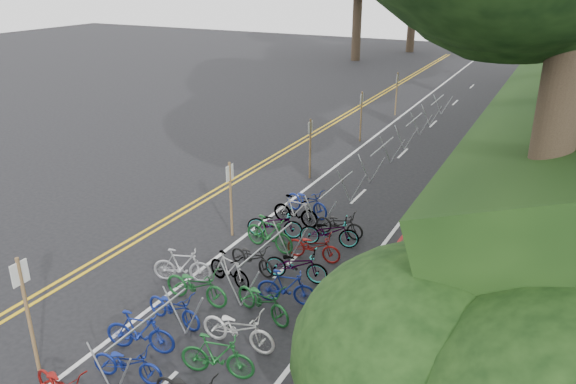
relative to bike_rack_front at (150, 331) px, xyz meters
name	(u,v)px	position (x,y,z in m)	size (l,w,h in m)	color
ground	(108,307)	(-2.46, 1.21, -0.85)	(120.00, 120.00, 0.00)	black
road_markings	(301,185)	(-1.83, 11.31, -0.84)	(7.47, 80.00, 0.01)	gold
red_curb	(439,189)	(3.24, 13.21, -0.80)	(0.25, 28.00, 0.10)	maroon
bike_rack_front	(150,331)	(0.00, 0.00, 0.00)	(1.15, 2.57, 1.19)	#95989D
bike_racks_rest	(382,153)	(0.54, 14.21, 0.01)	(1.14, 23.00, 1.17)	#95989D
signpost_near	(27,309)	(-2.06, -1.28, 0.71)	(0.08, 0.40, 2.74)	brown
signposts_rest	(338,127)	(-1.86, 15.21, 0.58)	(0.08, 18.40, 2.50)	brown
bike_front	(182,265)	(-1.53, 3.14, -0.35)	(1.64, 0.46, 0.99)	#9E9EA3
bike_valet	(250,277)	(0.42, 3.48, -0.37)	(3.11, 12.51, 1.07)	maroon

